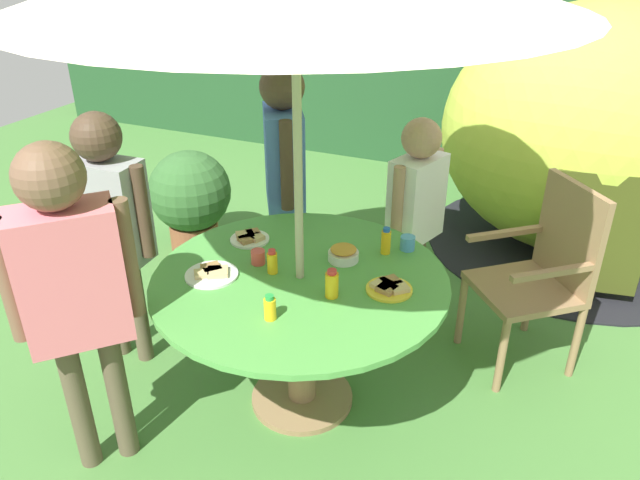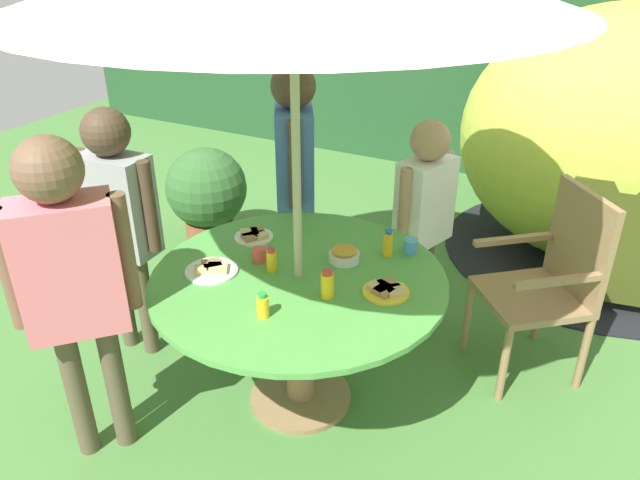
# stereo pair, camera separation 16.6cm
# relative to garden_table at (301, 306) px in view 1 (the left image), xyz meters

# --- Properties ---
(ground_plane) EXTENTS (10.00, 10.00, 0.02)m
(ground_plane) POSITION_rel_garden_table_xyz_m (0.00, 0.00, -0.56)
(ground_plane) COLOR #477A38
(hedge_backdrop) EXTENTS (9.00, 0.70, 2.07)m
(hedge_backdrop) POSITION_rel_garden_table_xyz_m (0.00, 3.66, 0.48)
(hedge_backdrop) COLOR #234C28
(hedge_backdrop) RESTS_ON ground_plane
(garden_table) EXTENTS (1.30, 1.30, 0.70)m
(garden_table) POSITION_rel_garden_table_xyz_m (0.00, 0.00, 0.00)
(garden_table) COLOR #93704C
(garden_table) RESTS_ON ground_plane
(wooden_chair) EXTENTS (0.64, 0.64, 0.98)m
(wooden_chair) POSITION_rel_garden_table_xyz_m (0.96, 0.80, -0.01)
(wooden_chair) COLOR #93704C
(wooden_chair) RESTS_ON ground_plane
(dome_tent) EXTENTS (2.31, 2.31, 1.67)m
(dome_tent) POSITION_rel_garden_table_xyz_m (1.10, 2.22, 0.28)
(dome_tent) COLOR #B2C63F
(dome_tent) RESTS_ON ground_plane
(potted_plant) EXTENTS (0.55, 0.55, 0.73)m
(potted_plant) POSITION_rel_garden_table_xyz_m (-1.34, 1.08, -0.14)
(potted_plant) COLOR brown
(potted_plant) RESTS_ON ground_plane
(child_in_white_shirt) EXTENTS (0.26, 0.40, 1.21)m
(child_in_white_shirt) POSITION_rel_garden_table_xyz_m (0.28, 0.86, 0.22)
(child_in_white_shirt) COLOR brown
(child_in_white_shirt) RESTS_ON ground_plane
(child_in_blue_shirt) EXTENTS (0.36, 0.42, 1.43)m
(child_in_blue_shirt) POSITION_rel_garden_table_xyz_m (-0.47, 0.80, 0.36)
(child_in_blue_shirt) COLOR brown
(child_in_blue_shirt) RESTS_ON ground_plane
(child_in_grey_shirt) EXTENTS (0.45, 0.23, 1.33)m
(child_in_grey_shirt) POSITION_rel_garden_table_xyz_m (-0.98, -0.04, 0.30)
(child_in_grey_shirt) COLOR brown
(child_in_grey_shirt) RESTS_ON ground_plane
(child_in_pink_shirt) EXTENTS (0.41, 0.41, 1.43)m
(child_in_pink_shirt) POSITION_rel_garden_table_xyz_m (-0.62, -0.65, 0.37)
(child_in_pink_shirt) COLOR brown
(child_in_pink_shirt) RESTS_ON ground_plane
(snack_bowl) EXTENTS (0.14, 0.14, 0.07)m
(snack_bowl) POSITION_rel_garden_table_xyz_m (0.12, 0.21, 0.19)
(snack_bowl) COLOR white
(snack_bowl) RESTS_ON garden_table
(plate_near_left) EXTENTS (0.20, 0.20, 0.03)m
(plate_near_left) POSITION_rel_garden_table_xyz_m (0.39, 0.05, 0.17)
(plate_near_left) COLOR yellow
(plate_near_left) RESTS_ON garden_table
(plate_near_right) EXTENTS (0.19, 0.19, 0.03)m
(plate_near_right) POSITION_rel_garden_table_xyz_m (-0.37, 0.21, 0.17)
(plate_near_right) COLOR white
(plate_near_right) RESTS_ON garden_table
(plate_mid_right) EXTENTS (0.23, 0.23, 0.03)m
(plate_mid_right) POSITION_rel_garden_table_xyz_m (-0.36, -0.15, 0.17)
(plate_mid_right) COLOR white
(plate_mid_right) RESTS_ON garden_table
(juice_bottle_far_left) EXTENTS (0.06, 0.06, 0.13)m
(juice_bottle_far_left) POSITION_rel_garden_table_xyz_m (0.19, -0.09, 0.21)
(juice_bottle_far_left) COLOR yellow
(juice_bottle_far_left) RESTS_ON garden_table
(juice_bottle_far_right) EXTENTS (0.05, 0.05, 0.13)m
(juice_bottle_far_right) POSITION_rel_garden_table_xyz_m (0.28, 0.35, 0.21)
(juice_bottle_far_right) COLOR yellow
(juice_bottle_far_right) RESTS_ON garden_table
(juice_bottle_center_front) EXTENTS (0.05, 0.05, 0.11)m
(juice_bottle_center_front) POSITION_rel_garden_table_xyz_m (0.03, -0.33, 0.20)
(juice_bottle_center_front) COLOR yellow
(juice_bottle_center_front) RESTS_ON garden_table
(juice_bottle_center_back) EXTENTS (0.05, 0.05, 0.11)m
(juice_bottle_center_back) POSITION_rel_garden_table_xyz_m (-0.13, -0.02, 0.21)
(juice_bottle_center_back) COLOR yellow
(juice_bottle_center_back) RESTS_ON garden_table
(cup_near) EXTENTS (0.07, 0.07, 0.07)m
(cup_near) POSITION_rel_garden_table_xyz_m (0.36, 0.43, 0.19)
(cup_near) COLOR #4C99D8
(cup_near) RESTS_ON garden_table
(cup_far) EXTENTS (0.06, 0.06, 0.06)m
(cup_far) POSITION_rel_garden_table_xyz_m (-0.22, 0.03, 0.19)
(cup_far) COLOR #E04C47
(cup_far) RESTS_ON garden_table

